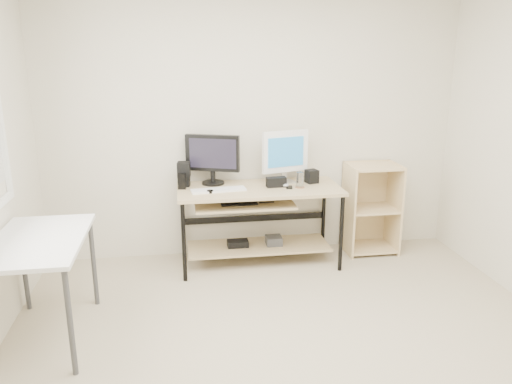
{
  "coord_description": "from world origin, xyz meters",
  "views": [
    {
      "loc": [
        -0.71,
        -2.72,
        1.97
      ],
      "look_at": [
        -0.09,
        1.3,
        0.81
      ],
      "focal_mm": 35.0,
      "sensor_mm": 36.0,
      "label": 1
    }
  ],
  "objects_px": {
    "desk": "(257,209)",
    "audio_controller": "(182,181)",
    "white_imac": "(285,153)",
    "side_table": "(39,250)",
    "black_monitor": "(212,156)",
    "shelf_unit": "(370,207)"
  },
  "relations": [
    {
      "from": "desk",
      "to": "black_monitor",
      "type": "xyz_separation_m",
      "value": [
        -0.39,
        0.19,
        0.48
      ]
    },
    {
      "from": "black_monitor",
      "to": "white_imac",
      "type": "relative_size",
      "value": 1.0
    },
    {
      "from": "side_table",
      "to": "shelf_unit",
      "type": "distance_m",
      "value": 3.09
    },
    {
      "from": "desk",
      "to": "side_table",
      "type": "height_order",
      "value": "same"
    },
    {
      "from": "desk",
      "to": "white_imac",
      "type": "bearing_deg",
      "value": 25.62
    },
    {
      "from": "side_table",
      "to": "white_imac",
      "type": "height_order",
      "value": "white_imac"
    },
    {
      "from": "desk",
      "to": "side_table",
      "type": "distance_m",
      "value": 1.97
    },
    {
      "from": "shelf_unit",
      "to": "white_imac",
      "type": "height_order",
      "value": "white_imac"
    },
    {
      "from": "side_table",
      "to": "shelf_unit",
      "type": "height_order",
      "value": "shelf_unit"
    },
    {
      "from": "shelf_unit",
      "to": "audio_controller",
      "type": "xyz_separation_m",
      "value": [
        -1.85,
        -0.11,
        0.37
      ]
    },
    {
      "from": "desk",
      "to": "audio_controller",
      "type": "distance_m",
      "value": 0.74
    },
    {
      "from": "side_table",
      "to": "desk",
      "type": "bearing_deg",
      "value": 32.65
    },
    {
      "from": "audio_controller",
      "to": "white_imac",
      "type": "bearing_deg",
      "value": 13.8
    },
    {
      "from": "shelf_unit",
      "to": "black_monitor",
      "type": "height_order",
      "value": "black_monitor"
    },
    {
      "from": "white_imac",
      "to": "side_table",
      "type": "bearing_deg",
      "value": -163.79
    },
    {
      "from": "side_table",
      "to": "white_imac",
      "type": "xyz_separation_m",
      "value": [
        1.95,
        1.2,
        0.37
      ]
    },
    {
      "from": "side_table",
      "to": "audio_controller",
      "type": "relative_size",
      "value": 6.89
    },
    {
      "from": "desk",
      "to": "black_monitor",
      "type": "relative_size",
      "value": 3.02
    },
    {
      "from": "audio_controller",
      "to": "desk",
      "type": "bearing_deg",
      "value": 4.07
    },
    {
      "from": "desk",
      "to": "side_table",
      "type": "xyz_separation_m",
      "value": [
        -1.65,
        -1.06,
        0.13
      ]
    },
    {
      "from": "shelf_unit",
      "to": "white_imac",
      "type": "bearing_deg",
      "value": -178.82
    },
    {
      "from": "black_monitor",
      "to": "desk",
      "type": "bearing_deg",
      "value": -5.93
    }
  ]
}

